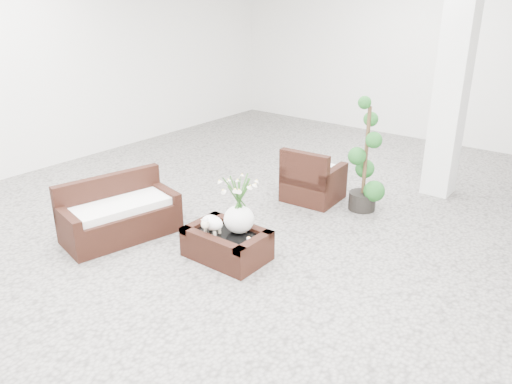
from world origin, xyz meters
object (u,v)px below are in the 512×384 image
Objects in this scene: armchair at (314,174)px; loveseat at (120,209)px; topiary at (366,156)px; coffee_table at (227,245)px.

loveseat is (-1.22, -2.47, -0.03)m from armchair.
armchair is at bearing -13.32° from loveseat.
topiary reaches higher than loveseat.
loveseat is at bearing 60.05° from armchair.
armchair is at bearing 94.11° from coffee_table.
loveseat is (-1.36, -0.40, 0.21)m from coffee_table.
coffee_table is 0.66× the size of loveseat.
topiary is (0.73, 0.11, 0.38)m from armchair.
armchair is 0.57× the size of loveseat.
loveseat is at bearing -126.98° from topiary.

